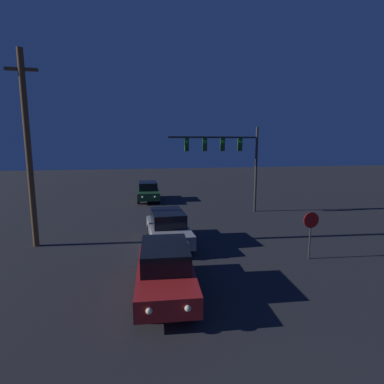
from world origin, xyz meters
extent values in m
cube|color=#B21E1E|center=(-1.96, 8.07, 0.66)|extent=(2.10, 4.53, 0.64)
cube|color=black|center=(-1.95, 8.29, 1.32)|extent=(1.71, 2.49, 0.67)
cylinder|color=black|center=(-1.19, 6.65, 0.34)|extent=(0.24, 0.70, 0.69)
cylinder|color=black|center=(-2.89, 6.75, 0.34)|extent=(0.24, 0.70, 0.69)
cylinder|color=black|center=(-1.03, 9.39, 0.34)|extent=(0.24, 0.70, 0.69)
cylinder|color=black|center=(-2.73, 9.49, 0.34)|extent=(0.24, 0.70, 0.69)
sphere|color=#F9EFC6|center=(-1.59, 5.81, 0.73)|extent=(0.18, 0.18, 0.18)
sphere|color=#F9EFC6|center=(-2.60, 5.87, 0.73)|extent=(0.18, 0.18, 0.18)
cube|color=#99999E|center=(-1.32, 13.16, 0.66)|extent=(2.01, 4.50, 0.64)
cube|color=black|center=(-1.33, 13.38, 1.32)|extent=(1.66, 2.45, 0.67)
cylinder|color=black|center=(-0.42, 11.82, 0.34)|extent=(0.23, 0.69, 0.69)
cylinder|color=black|center=(-2.12, 11.75, 0.34)|extent=(0.23, 0.69, 0.69)
cylinder|color=black|center=(-0.52, 14.56, 0.34)|extent=(0.23, 0.69, 0.69)
cylinder|color=black|center=(-2.22, 14.50, 0.34)|extent=(0.23, 0.69, 0.69)
sphere|color=#F9EFC6|center=(-0.73, 10.94, 0.73)|extent=(0.18, 0.18, 0.18)
sphere|color=#F9EFC6|center=(-1.75, 10.90, 0.73)|extent=(0.18, 0.18, 0.18)
cube|color=#1E4728|center=(-1.84, 25.14, 0.66)|extent=(1.90, 4.45, 0.64)
cube|color=black|center=(-1.84, 25.37, 1.32)|extent=(1.60, 2.42, 0.67)
cylinder|color=black|center=(-1.01, 23.76, 0.34)|extent=(0.21, 0.69, 0.69)
cylinder|color=black|center=(-2.71, 23.78, 0.34)|extent=(0.21, 0.69, 0.69)
cylinder|color=black|center=(-0.97, 26.51, 0.34)|extent=(0.21, 0.69, 0.69)
cylinder|color=black|center=(-2.67, 26.53, 0.34)|extent=(0.21, 0.69, 0.69)
sphere|color=#F9EFC6|center=(-1.36, 22.90, 0.73)|extent=(0.18, 0.18, 0.18)
sphere|color=#F9EFC6|center=(-2.38, 22.92, 0.73)|extent=(0.18, 0.18, 0.18)
cylinder|color=#2D2D2D|center=(5.85, 19.36, 3.11)|extent=(0.18, 0.18, 6.21)
cube|color=#2D2D2D|center=(2.61, 19.36, 5.47)|extent=(6.47, 0.12, 0.12)
cube|color=#1E471E|center=(4.55, 19.36, 4.96)|extent=(0.28, 0.28, 0.90)
cylinder|color=green|center=(4.55, 19.21, 5.16)|extent=(0.20, 0.02, 0.20)
cube|color=#1E471E|center=(3.26, 19.36, 4.96)|extent=(0.28, 0.28, 0.90)
cylinder|color=green|center=(3.26, 19.21, 5.16)|extent=(0.20, 0.02, 0.20)
cube|color=#1E471E|center=(1.96, 19.36, 4.96)|extent=(0.28, 0.28, 0.90)
cylinder|color=green|center=(1.96, 19.21, 5.16)|extent=(0.20, 0.02, 0.20)
cube|color=#1E471E|center=(0.67, 19.36, 4.96)|extent=(0.28, 0.28, 0.90)
cylinder|color=green|center=(0.67, 19.21, 5.16)|extent=(0.20, 0.02, 0.20)
cylinder|color=#2D2D2D|center=(4.56, 10.04, 1.06)|extent=(0.07, 0.07, 2.11)
cylinder|color=red|center=(4.56, 10.02, 1.76)|extent=(0.70, 0.03, 0.70)
cylinder|color=brown|center=(-7.82, 14.06, 4.65)|extent=(0.28, 0.28, 9.29)
cube|color=brown|center=(-7.82, 14.06, 8.36)|extent=(1.41, 0.14, 0.14)
camera|label=1|loc=(-2.82, -1.39, 5.02)|focal=28.00mm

